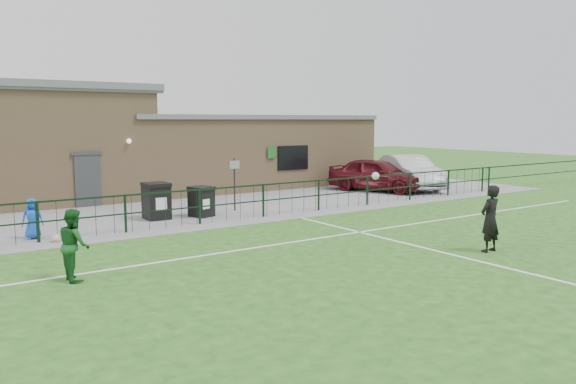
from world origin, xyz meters
TOP-DOWN VIEW (x-y plane):
  - ground at (0.00, 0.00)m, footprint 90.00×90.00m
  - paving_strip at (0.00, 13.50)m, footprint 34.00×13.00m
  - pitch_line_touch at (0.00, 7.80)m, footprint 28.00×0.10m
  - pitch_line_mid at (0.00, 4.00)m, footprint 28.00×0.10m
  - pitch_line_perp at (2.00, 0.00)m, footprint 0.10×16.00m
  - perimeter_fence at (0.00, 8.00)m, footprint 28.00×0.10m
  - wheelie_bin_left at (-2.32, 9.74)m, footprint 0.80×0.90m
  - wheelie_bin_right at (-0.80, 9.31)m, footprint 0.85×0.91m
  - sign_post at (0.83, 9.78)m, footprint 0.07×0.07m
  - car_maroon at (9.43, 11.03)m, footprint 3.55×5.13m
  - car_silver at (11.45, 10.85)m, footprint 3.47×5.39m
  - spectator_child at (-6.54, 8.63)m, footprint 0.62×0.44m
  - goalkeeper_kick at (3.05, 0.17)m, footprint 1.68×3.39m
  - outfield_player at (-6.60, 3.60)m, footprint 0.60×0.77m
  - ball_ground at (-6.10, 7.80)m, footprint 0.24×0.24m
  - clubhouse at (-0.88, 16.50)m, footprint 24.25×5.40m

SIDE VIEW (x-z plane):
  - ground at x=0.00m, z-range 0.00..0.00m
  - pitch_line_touch at x=0.00m, z-range 0.00..0.01m
  - pitch_line_mid at x=0.00m, z-range 0.00..0.01m
  - pitch_line_perp at x=2.00m, z-range 0.00..0.01m
  - paving_strip at x=0.00m, z-range 0.00..0.02m
  - ball_ground at x=-6.10m, z-range 0.00..0.24m
  - wheelie_bin_right at x=-0.80m, z-range 0.02..1.01m
  - perimeter_fence at x=0.00m, z-range 0.00..1.20m
  - wheelie_bin_left at x=-2.32m, z-range 0.02..1.20m
  - spectator_child at x=-6.54m, z-range 0.02..1.21m
  - outfield_player at x=-6.60m, z-range 0.00..1.57m
  - car_maroon at x=9.43m, z-range 0.02..1.64m
  - car_silver at x=11.45m, z-range 0.02..1.70m
  - goalkeeper_kick at x=3.05m, z-range -0.07..1.88m
  - sign_post at x=0.83m, z-range 0.02..2.02m
  - clubhouse at x=-0.88m, z-range -0.26..4.70m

